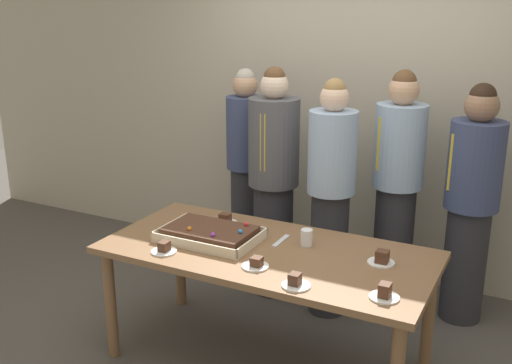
{
  "coord_description": "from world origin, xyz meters",
  "views": [
    {
      "loc": [
        1.41,
        -2.89,
        2.14
      ],
      "look_at": [
        -0.15,
        0.15,
        1.1
      ],
      "focal_mm": 41.81,
      "sensor_mm": 36.0,
      "label": 1
    }
  ],
  "objects_px": {
    "person_serving_front": "(397,188)",
    "plated_slice_far_right": "(296,282)",
    "plated_slice_near_left": "(164,249)",
    "person_striped_tie_right": "(274,181)",
    "sheet_cake": "(210,234)",
    "person_left_edge_reaching": "(331,196)",
    "party_table": "(267,262)",
    "plated_slice_center_back": "(225,220)",
    "person_green_shirt_behind": "(246,167)",
    "cake_server_utensil": "(281,241)",
    "plated_slice_center_front": "(382,259)",
    "plated_slice_far_left": "(385,293)",
    "plated_slice_near_right": "(256,264)",
    "drink_cup_nearest": "(307,238)",
    "person_far_right_suit": "(471,202)"
  },
  "relations": [
    {
      "from": "cake_server_utensil",
      "to": "plated_slice_center_front",
      "type": "bearing_deg",
      "value": -3.28
    },
    {
      "from": "person_green_shirt_behind",
      "to": "person_far_right_suit",
      "type": "xyz_separation_m",
      "value": [
        1.73,
        -0.04,
        -0.01
      ]
    },
    {
      "from": "party_table",
      "to": "person_far_right_suit",
      "type": "xyz_separation_m",
      "value": [
        0.97,
        1.11,
        0.18
      ]
    },
    {
      "from": "drink_cup_nearest",
      "to": "plated_slice_far_right",
      "type": "bearing_deg",
      "value": -73.33
    },
    {
      "from": "cake_server_utensil",
      "to": "person_serving_front",
      "type": "bearing_deg",
      "value": 64.9
    },
    {
      "from": "party_table",
      "to": "person_left_edge_reaching",
      "type": "xyz_separation_m",
      "value": [
        0.1,
        0.77,
        0.2
      ]
    },
    {
      "from": "plated_slice_center_front",
      "to": "person_left_edge_reaching",
      "type": "xyz_separation_m",
      "value": [
        -0.55,
        0.66,
        0.09
      ]
    },
    {
      "from": "plated_slice_near_right",
      "to": "person_green_shirt_behind",
      "type": "distance_m",
      "value": 1.62
    },
    {
      "from": "plated_slice_near_left",
      "to": "cake_server_utensil",
      "type": "distance_m",
      "value": 0.7
    },
    {
      "from": "plated_slice_far_left",
      "to": "person_serving_front",
      "type": "height_order",
      "value": "person_serving_front"
    },
    {
      "from": "party_table",
      "to": "plated_slice_center_back",
      "type": "height_order",
      "value": "plated_slice_center_back"
    },
    {
      "from": "sheet_cake",
      "to": "drink_cup_nearest",
      "type": "distance_m",
      "value": 0.59
    },
    {
      "from": "plated_slice_near_left",
      "to": "plated_slice_near_right",
      "type": "height_order",
      "value": "plated_slice_near_left"
    },
    {
      "from": "person_far_right_suit",
      "to": "plated_slice_far_left",
      "type": "bearing_deg",
      "value": 41.72
    },
    {
      "from": "plated_slice_near_left",
      "to": "person_green_shirt_behind",
      "type": "height_order",
      "value": "person_green_shirt_behind"
    },
    {
      "from": "plated_slice_near_right",
      "to": "plated_slice_center_back",
      "type": "relative_size",
      "value": 1.0
    },
    {
      "from": "plated_slice_near_left",
      "to": "person_left_edge_reaching",
      "type": "relative_size",
      "value": 0.09
    },
    {
      "from": "plated_slice_near_left",
      "to": "person_green_shirt_behind",
      "type": "bearing_deg",
      "value": 99.62
    },
    {
      "from": "sheet_cake",
      "to": "plated_slice_far_left",
      "type": "xyz_separation_m",
      "value": [
        1.15,
        -0.25,
        -0.01
      ]
    },
    {
      "from": "cake_server_utensil",
      "to": "person_green_shirt_behind",
      "type": "bearing_deg",
      "value": 127.8
    },
    {
      "from": "person_green_shirt_behind",
      "to": "person_striped_tie_right",
      "type": "distance_m",
      "value": 0.47
    },
    {
      "from": "sheet_cake",
      "to": "person_green_shirt_behind",
      "type": "xyz_separation_m",
      "value": [
        -0.38,
        1.18,
        0.08
      ]
    },
    {
      "from": "plated_slice_center_back",
      "to": "person_left_edge_reaching",
      "type": "relative_size",
      "value": 0.09
    },
    {
      "from": "plated_slice_center_front",
      "to": "person_serving_front",
      "type": "relative_size",
      "value": 0.09
    },
    {
      "from": "plated_slice_far_left",
      "to": "person_left_edge_reaching",
      "type": "xyz_separation_m",
      "value": [
        -0.67,
        1.05,
        0.09
      ]
    },
    {
      "from": "plated_slice_far_left",
      "to": "sheet_cake",
      "type": "bearing_deg",
      "value": 167.63
    },
    {
      "from": "plated_slice_far_right",
      "to": "person_striped_tie_right",
      "type": "xyz_separation_m",
      "value": [
        -0.72,
        1.23,
        0.11
      ]
    },
    {
      "from": "party_table",
      "to": "person_left_edge_reaching",
      "type": "height_order",
      "value": "person_left_edge_reaching"
    },
    {
      "from": "party_table",
      "to": "plated_slice_near_right",
      "type": "bearing_deg",
      "value": -77.63
    },
    {
      "from": "plated_slice_center_back",
      "to": "party_table",
      "type": "bearing_deg",
      "value": -30.42
    },
    {
      "from": "plated_slice_near_left",
      "to": "plated_slice_center_front",
      "type": "bearing_deg",
      "value": 19.92
    },
    {
      "from": "person_green_shirt_behind",
      "to": "person_left_edge_reaching",
      "type": "xyz_separation_m",
      "value": [
        0.86,
        -0.38,
        -0.0
      ]
    },
    {
      "from": "drink_cup_nearest",
      "to": "person_left_edge_reaching",
      "type": "xyz_separation_m",
      "value": [
        -0.08,
        0.61,
        0.06
      ]
    },
    {
      "from": "plated_slice_center_back",
      "to": "person_green_shirt_behind",
      "type": "bearing_deg",
      "value": 110.24
    },
    {
      "from": "person_serving_front",
      "to": "plated_slice_far_right",
      "type": "bearing_deg",
      "value": 31.66
    },
    {
      "from": "cake_server_utensil",
      "to": "person_far_right_suit",
      "type": "height_order",
      "value": "person_far_right_suit"
    },
    {
      "from": "person_striped_tie_right",
      "to": "person_far_right_suit",
      "type": "height_order",
      "value": "person_striped_tie_right"
    },
    {
      "from": "cake_server_utensil",
      "to": "person_left_edge_reaching",
      "type": "relative_size",
      "value": 0.12
    },
    {
      "from": "cake_server_utensil",
      "to": "person_left_edge_reaching",
      "type": "distance_m",
      "value": 0.64
    },
    {
      "from": "sheet_cake",
      "to": "person_left_edge_reaching",
      "type": "xyz_separation_m",
      "value": [
        0.48,
        0.8,
        0.08
      ]
    },
    {
      "from": "person_green_shirt_behind",
      "to": "person_left_edge_reaching",
      "type": "bearing_deg",
      "value": 48.29
    },
    {
      "from": "person_serving_front",
      "to": "party_table",
      "type": "bearing_deg",
      "value": 13.75
    },
    {
      "from": "plated_slice_near_left",
      "to": "person_striped_tie_right",
      "type": "relative_size",
      "value": 0.09
    },
    {
      "from": "plated_slice_near_right",
      "to": "plated_slice_far_right",
      "type": "height_order",
      "value": "plated_slice_far_right"
    },
    {
      "from": "cake_server_utensil",
      "to": "person_left_edge_reaching",
      "type": "xyz_separation_m",
      "value": [
        0.08,
        0.63,
        0.11
      ]
    },
    {
      "from": "plated_slice_near_left",
      "to": "plated_slice_far_right",
      "type": "relative_size",
      "value": 1.0
    },
    {
      "from": "sheet_cake",
      "to": "person_green_shirt_behind",
      "type": "height_order",
      "value": "person_green_shirt_behind"
    },
    {
      "from": "sheet_cake",
      "to": "cake_server_utensil",
      "type": "bearing_deg",
      "value": 23.22
    },
    {
      "from": "plated_slice_center_front",
      "to": "person_serving_front",
      "type": "bearing_deg",
      "value": 100.28
    },
    {
      "from": "plated_slice_center_back",
      "to": "person_serving_front",
      "type": "xyz_separation_m",
      "value": [
        0.9,
        0.85,
        0.11
      ]
    }
  ]
}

